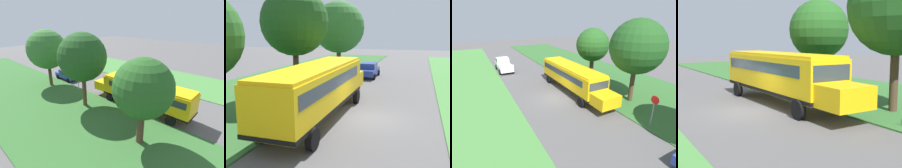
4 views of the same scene
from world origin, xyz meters
TOP-DOWN VIEW (x-y plane):
  - ground_plane at (0.00, 0.00)m, footprint 120.00×120.00m
  - grass_verge at (-10.00, 0.00)m, footprint 12.00×80.00m
  - school_bus at (-2.77, -0.87)m, footprint 2.84×12.42m
  - oak_tree_beside_bus at (-8.03, -4.20)m, footprint 4.61×4.61m
  - oak_tree_roadside_mid at (-6.86, 4.27)m, footprint 5.28×5.28m

SIDE VIEW (x-z plane):
  - ground_plane at x=0.00m, z-range 0.00..0.00m
  - grass_verge at x=-10.00m, z-range 0.00..0.08m
  - school_bus at x=-2.77m, z-range 0.34..3.50m
  - oak_tree_beside_bus at x=-8.03m, z-range 1.15..8.24m
  - oak_tree_roadside_mid at x=-6.86m, z-range 1.59..9.95m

